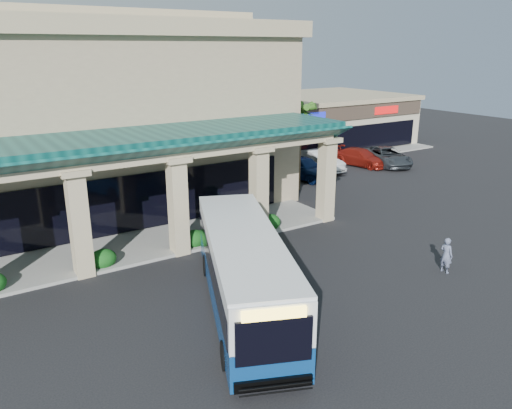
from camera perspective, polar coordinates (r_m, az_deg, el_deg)
ground at (r=21.63m, az=4.54°, el=-8.44°), size 110.00×110.00×0.00m
main_building at (r=31.86m, az=-25.77°, el=9.02°), size 30.80×14.80×11.35m
arcade at (r=23.48m, az=-21.78°, el=-0.08°), size 30.00×6.20×5.70m
strip_mall at (r=49.94m, az=4.52°, el=9.44°), size 22.50×12.50×4.90m
palm_0 at (r=33.91m, az=4.95°, el=7.03°), size 2.40×2.40×6.60m
palm_1 at (r=36.94m, az=3.33°, el=7.30°), size 2.40×2.40×5.80m
broadleaf_tree at (r=40.11m, az=-3.25°, el=7.40°), size 2.60×2.60×4.81m
transit_bus at (r=18.60m, az=-1.41°, el=-7.75°), size 6.42×10.96×3.02m
pedestrian at (r=23.35m, az=20.92°, el=-5.43°), size 0.42×0.61×1.60m
car_silver at (r=37.49m, az=5.31°, el=4.24°), size 3.12×5.43×1.74m
car_white at (r=40.20m, az=7.15°, el=4.99°), size 1.78×4.89×1.60m
car_red at (r=42.50m, az=11.83°, el=5.31°), size 3.10×5.23×1.42m
car_gray at (r=43.17m, az=14.70°, el=5.36°), size 4.08×5.95×1.51m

